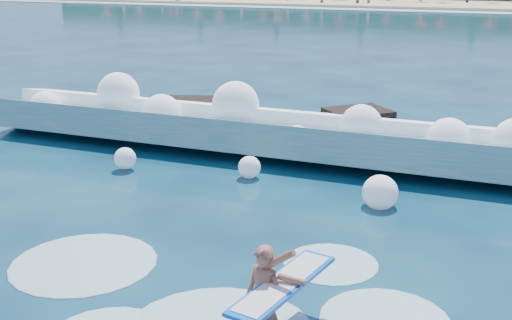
# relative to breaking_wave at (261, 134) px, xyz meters

# --- Properties ---
(ground) EXTENTS (200.00, 200.00, 0.00)m
(ground) POSITION_rel_breaking_wave_xyz_m (0.16, -6.49, -0.51)
(ground) COLOR #072239
(ground) RESTS_ON ground
(beach) EXTENTS (140.00, 20.00, 0.40)m
(beach) POSITION_rel_breaking_wave_xyz_m (0.16, 71.51, -0.31)
(beach) COLOR tan
(beach) RESTS_ON ground
(wet_band) EXTENTS (140.00, 5.00, 0.08)m
(wet_band) POSITION_rel_breaking_wave_xyz_m (0.16, 60.51, -0.47)
(wet_band) COLOR silver
(wet_band) RESTS_ON ground
(breaking_wave) EXTENTS (17.07, 2.70, 1.47)m
(breaking_wave) POSITION_rel_breaking_wave_xyz_m (0.00, 0.00, 0.00)
(breaking_wave) COLOR teal
(breaking_wave) RESTS_ON ground
(rock_cluster) EXTENTS (8.07, 3.05, 1.22)m
(rock_cluster) POSITION_rel_breaking_wave_xyz_m (-0.75, 1.40, -0.13)
(rock_cluster) COLOR black
(rock_cluster) RESTS_ON ground
(surfer_with_board) EXTENTS (1.07, 2.85, 1.64)m
(surfer_with_board) POSITION_rel_breaking_wave_xyz_m (3.57, -8.76, 0.09)
(surfer_with_board) COLOR #8E5442
(surfer_with_board) RESTS_ON ground
(wave_spray) EXTENTS (14.83, 4.39, 2.00)m
(wave_spray) POSITION_rel_breaking_wave_xyz_m (-0.10, -0.18, 0.46)
(wave_spray) COLOR white
(wave_spray) RESTS_ON ground
(surf_foam) EXTENTS (8.96, 5.34, 0.14)m
(surf_foam) POSITION_rel_breaking_wave_xyz_m (2.53, -8.48, -0.51)
(surf_foam) COLOR silver
(surf_foam) RESTS_ON ground
(beachgoers) EXTENTS (89.80, 12.93, 1.92)m
(beachgoers) POSITION_rel_breaking_wave_xyz_m (1.55, 66.95, 0.53)
(beachgoers) COLOR #3F332D
(beachgoers) RESTS_ON ground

